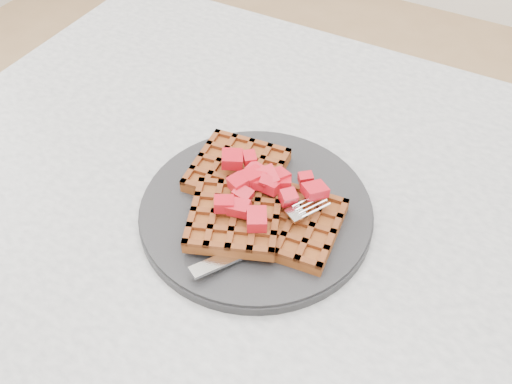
# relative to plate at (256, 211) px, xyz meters

# --- Properties ---
(table) EXTENTS (1.20, 0.80, 0.75)m
(table) POSITION_rel_plate_xyz_m (0.12, 0.01, -0.12)
(table) COLOR beige
(table) RESTS_ON ground
(plate) EXTENTS (0.27, 0.27, 0.02)m
(plate) POSITION_rel_plate_xyz_m (0.00, 0.00, 0.00)
(plate) COLOR black
(plate) RESTS_ON table
(waffles) EXTENTS (0.21, 0.20, 0.03)m
(waffles) POSITION_rel_plate_xyz_m (0.00, -0.00, 0.02)
(waffles) COLOR brown
(waffles) RESTS_ON plate
(strawberry_pile) EXTENTS (0.15, 0.15, 0.02)m
(strawberry_pile) POSITION_rel_plate_xyz_m (0.00, 0.00, 0.05)
(strawberry_pile) COLOR #9F0010
(strawberry_pile) RESTS_ON waffles
(fork) EXTENTS (0.11, 0.17, 0.02)m
(fork) POSITION_rel_plate_xyz_m (0.04, -0.04, 0.02)
(fork) COLOR silver
(fork) RESTS_ON plate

